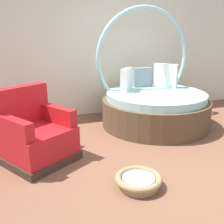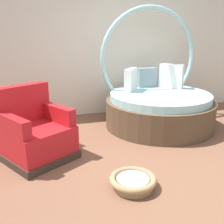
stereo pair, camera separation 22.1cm
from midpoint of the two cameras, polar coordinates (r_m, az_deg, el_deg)
ground_plane at (r=3.45m, az=12.56°, el=-11.64°), size 8.00×8.00×0.02m
back_wall at (r=5.36m, az=0.20°, el=14.14°), size 8.00×0.12×2.71m
round_daybed at (r=4.80m, az=11.07°, el=1.93°), size 1.88×1.88×2.06m
red_armchair at (r=3.60m, az=-14.48°, el=-4.54°), size 1.10×1.10×0.94m
pet_basket at (r=2.97m, az=6.67°, el=-14.51°), size 0.51×0.51×0.13m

